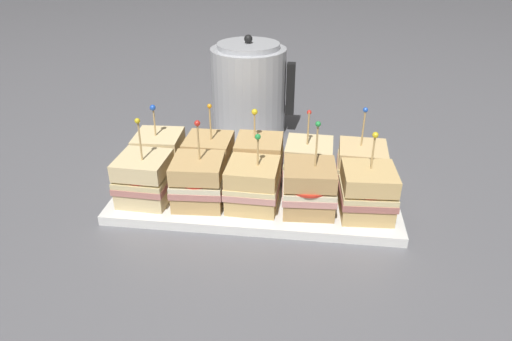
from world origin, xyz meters
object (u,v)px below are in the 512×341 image
(sandwich_front_far_left, at_px, (144,179))
(sandwich_front_far_right, at_px, (367,192))
(sandwich_back_left, at_px, (209,157))
(kettle_steel, at_px, (249,90))
(sandwich_front_center, at_px, (254,185))
(sandwich_front_right, at_px, (309,188))
(serving_platter, at_px, (256,195))
(sandwich_back_center, at_px, (258,160))
(sandwich_front_left, at_px, (199,182))
(sandwich_back_right, at_px, (309,163))
(sandwich_back_far_right, at_px, (361,166))
(sandwich_back_far_left, at_px, (160,154))

(sandwich_front_far_left, relative_size, sandwich_front_far_right, 1.07)
(sandwich_back_left, height_order, kettle_steel, kettle_steel)
(sandwich_front_center, bearing_deg, sandwich_front_right, -0.58)
(serving_platter, height_order, sandwich_back_center, sandwich_back_center)
(kettle_steel, bearing_deg, sandwich_back_left, -99.00)
(sandwich_front_far_right, relative_size, sandwich_back_center, 1.04)
(sandwich_front_left, height_order, sandwich_front_center, sandwich_front_left)
(sandwich_back_center, bearing_deg, sandwich_front_center, -87.92)
(sandwich_back_center, distance_m, sandwich_back_right, 0.10)
(sandwich_front_far_right, bearing_deg, sandwich_front_right, 178.81)
(sandwich_front_left, distance_m, sandwich_back_far_right, 0.31)
(sandwich_front_far_right, xyz_separation_m, sandwich_back_center, (-0.20, 0.10, 0.00))
(sandwich_front_far_right, height_order, sandwich_back_left, sandwich_back_left)
(serving_platter, xyz_separation_m, kettle_steel, (-0.06, 0.33, 0.10))
(serving_platter, bearing_deg, sandwich_back_far_right, 14.08)
(sandwich_front_far_left, xyz_separation_m, sandwich_front_center, (0.20, 0.00, -0.00))
(sandwich_front_left, distance_m, sandwich_front_right, 0.20)
(serving_platter, height_order, sandwich_front_left, sandwich_front_left)
(sandwich_front_left, relative_size, sandwich_back_center, 1.09)
(sandwich_front_far_right, height_order, sandwich_back_far_right, sandwich_back_far_right)
(serving_platter, xyz_separation_m, sandwich_front_far_left, (-0.20, -0.05, 0.05))
(serving_platter, height_order, kettle_steel, kettle_steel)
(sandwich_front_center, xyz_separation_m, sandwich_front_right, (0.10, -0.00, 0.00))
(sandwich_front_left, relative_size, sandwich_front_center, 1.14)
(sandwich_front_center, distance_m, sandwich_front_far_right, 0.20)
(sandwich_front_left, bearing_deg, sandwich_back_far_right, 18.59)
(sandwich_front_left, height_order, kettle_steel, kettle_steel)
(sandwich_front_far_left, xyz_separation_m, sandwich_front_far_right, (0.40, 0.00, -0.00))
(sandwich_back_left, relative_size, sandwich_back_far_right, 0.98)
(serving_platter, bearing_deg, sandwich_back_center, 91.80)
(sandwich_front_right, relative_size, sandwich_back_left, 1.08)
(sandwich_front_far_left, xyz_separation_m, sandwich_back_far_left, (-0.00, 0.10, 0.00))
(sandwich_front_left, xyz_separation_m, sandwich_back_far_left, (-0.10, 0.10, -0.00))
(sandwich_front_far_right, distance_m, kettle_steel, 0.46)
(sandwich_front_right, bearing_deg, serving_platter, 154.16)
(sandwich_front_right, height_order, sandwich_back_right, sandwich_front_right)
(sandwich_front_center, distance_m, sandwich_back_far_right, 0.22)
(sandwich_front_far_left, height_order, sandwich_front_center, sandwich_front_far_left)
(serving_platter, height_order, sandwich_back_right, sandwich_back_right)
(serving_platter, bearing_deg, sandwich_back_left, 152.61)
(sandwich_front_far_left, relative_size, sandwich_back_far_right, 1.03)
(sandwich_front_far_right, relative_size, sandwich_back_left, 0.98)
(sandwich_front_far_left, bearing_deg, sandwich_front_center, 1.41)
(sandwich_front_right, bearing_deg, sandwich_front_left, -179.51)
(serving_platter, distance_m, sandwich_front_left, 0.12)
(sandwich_front_center, bearing_deg, sandwich_back_far_right, 26.31)
(serving_platter, relative_size, sandwich_front_center, 3.75)
(sandwich_front_far_left, distance_m, sandwich_back_left, 0.14)
(sandwich_back_right, bearing_deg, sandwich_back_far_right, -1.32)
(serving_platter, xyz_separation_m, sandwich_front_right, (0.10, -0.05, 0.05))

